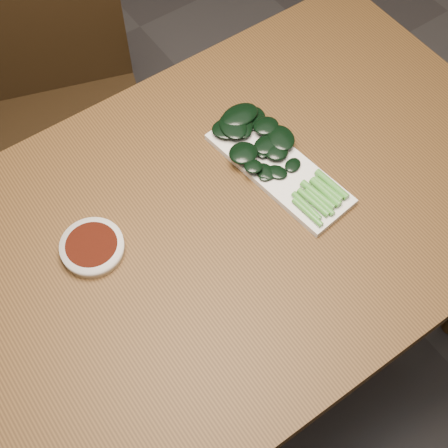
% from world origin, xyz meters
% --- Properties ---
extents(ground, '(6.00, 6.00, 0.00)m').
position_xyz_m(ground, '(0.00, 0.00, 0.00)').
color(ground, '#333030').
rests_on(ground, ground).
extents(table, '(1.40, 0.80, 0.75)m').
position_xyz_m(table, '(0.00, 0.00, 0.68)').
color(table, '#4A3015').
rests_on(table, ground).
extents(chair_far, '(0.57, 0.57, 0.89)m').
position_xyz_m(chair_far, '(-0.04, 0.67, 0.49)').
color(chair_far, black).
rests_on(chair_far, ground).
extents(sauce_bowl, '(0.12, 0.12, 0.03)m').
position_xyz_m(sauce_bowl, '(-0.20, 0.08, 0.76)').
color(sauce_bowl, silver).
rests_on(sauce_bowl, table).
extents(serving_plate, '(0.15, 0.34, 0.01)m').
position_xyz_m(serving_plate, '(0.20, 0.03, 0.76)').
color(serving_plate, silver).
rests_on(serving_plate, table).
extents(gai_lan, '(0.15, 0.33, 0.03)m').
position_xyz_m(gai_lan, '(0.20, 0.08, 0.78)').
color(gai_lan, '#448C30').
rests_on(gai_lan, serving_plate).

